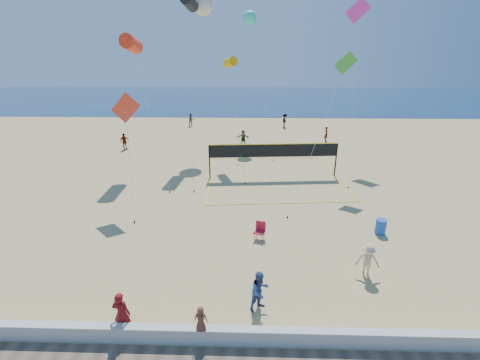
{
  "coord_description": "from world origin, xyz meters",
  "views": [
    {
      "loc": [
        1.1,
        -10.67,
        8.57
      ],
      "look_at": [
        0.74,
        2.0,
        3.66
      ],
      "focal_mm": 24.0,
      "sensor_mm": 36.0,
      "label": 1
    }
  ],
  "objects_px": {
    "woman": "(122,314)",
    "trash_barrel": "(381,227)",
    "camp_chair": "(260,229)",
    "volleyball_net": "(274,154)"
  },
  "relations": [
    {
      "from": "woman",
      "to": "volleyball_net",
      "type": "xyz_separation_m",
      "value": [
        5.89,
        14.89,
        0.98
      ]
    },
    {
      "from": "woman",
      "to": "trash_barrel",
      "type": "xyz_separation_m",
      "value": [
        10.87,
        6.7,
        -0.41
      ]
    },
    {
      "from": "woman",
      "to": "volleyball_net",
      "type": "height_order",
      "value": "volleyball_net"
    },
    {
      "from": "woman",
      "to": "camp_chair",
      "type": "relative_size",
      "value": 1.59
    },
    {
      "from": "trash_barrel",
      "to": "volleyball_net",
      "type": "height_order",
      "value": "volleyball_net"
    },
    {
      "from": "camp_chair",
      "to": "volleyball_net",
      "type": "height_order",
      "value": "volleyball_net"
    },
    {
      "from": "woman",
      "to": "camp_chair",
      "type": "height_order",
      "value": "woman"
    },
    {
      "from": "trash_barrel",
      "to": "volleyball_net",
      "type": "distance_m",
      "value": 9.68
    },
    {
      "from": "woman",
      "to": "volleyball_net",
      "type": "relative_size",
      "value": 0.16
    },
    {
      "from": "trash_barrel",
      "to": "volleyball_net",
      "type": "bearing_deg",
      "value": 121.32
    }
  ]
}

